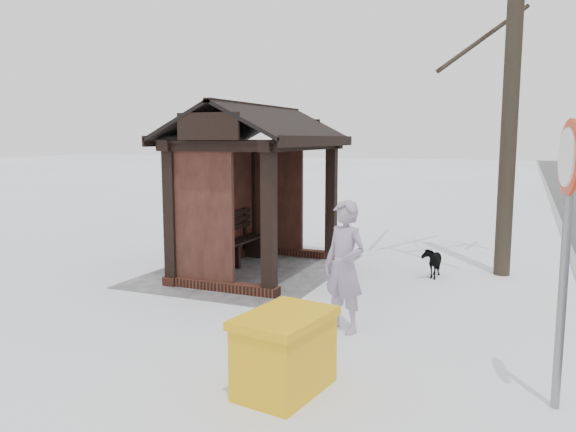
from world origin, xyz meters
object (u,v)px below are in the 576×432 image
object	(u,v)px
dog	(432,261)
bus_shelter	(251,155)
grit_bin	(285,352)
road_sign	(567,206)
pedestrian	(345,267)

from	to	relation	value
dog	bus_shelter	bearing A→B (deg)	-166.19
grit_bin	road_sign	world-z (taller)	road_sign
bus_shelter	dog	distance (m)	3.81
bus_shelter	pedestrian	bearing A→B (deg)	45.78
dog	road_sign	bearing A→B (deg)	-69.43
dog	grit_bin	size ratio (longest dim) A/B	0.59
bus_shelter	grit_bin	xyz separation A→B (m)	(4.44, 2.60, -1.76)
dog	road_sign	size ratio (longest dim) A/B	0.25
grit_bin	bus_shelter	bearing A→B (deg)	-140.81
bus_shelter	pedestrian	distance (m)	3.87
pedestrian	dog	distance (m)	3.48
grit_bin	dog	bearing A→B (deg)	-177.63
road_sign	dog	bearing A→B (deg)	-168.60
bus_shelter	road_sign	distance (m)	6.30
grit_bin	pedestrian	bearing A→B (deg)	-171.40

